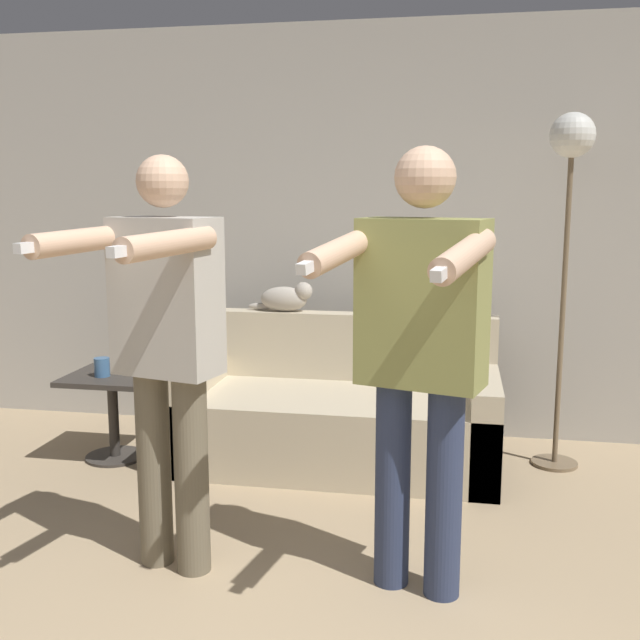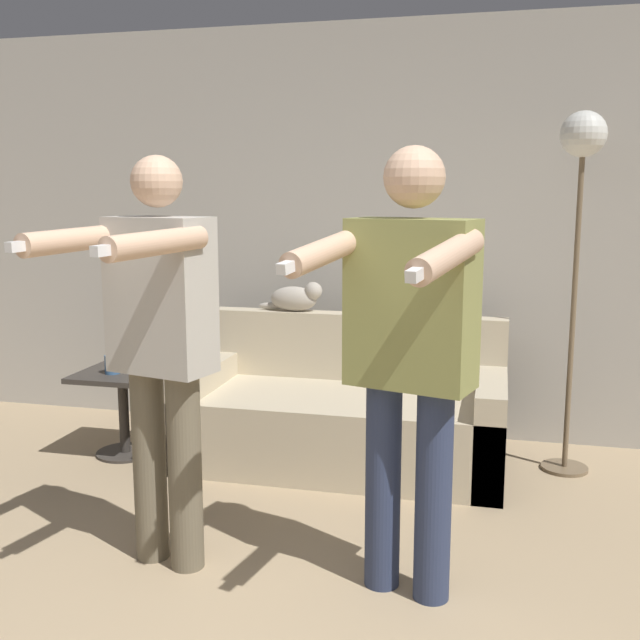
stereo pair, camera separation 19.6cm
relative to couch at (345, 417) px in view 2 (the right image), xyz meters
name	(u,v)px [view 2 (the right image)]	position (x,y,z in m)	size (l,w,h in m)	color
wall_back	(393,233)	(0.17, 0.65, 1.03)	(10.00, 0.05, 2.60)	#B7B2A8
couch	(345,417)	(0.00, 0.00, 0.00)	(1.81, 0.86, 0.83)	beige
person_left	(159,338)	(-0.48, -1.38, 0.71)	(0.59, 0.75, 1.70)	#6B604C
person_right	(409,343)	(0.53, -1.37, 0.74)	(0.65, 0.77, 1.72)	#2D3856
cat	(296,298)	(-0.38, 0.32, 0.64)	(0.41, 0.13, 0.19)	#B7AD9E
floor_lamp	(581,179)	(1.24, 0.17, 1.36)	(0.26, 0.26, 1.98)	#756047
side_table	(123,394)	(-1.31, -0.19, 0.10)	(0.49, 0.49, 0.51)	#38332D
cup	(112,364)	(-1.34, -0.25, 0.30)	(0.09, 0.09, 0.11)	#3D6693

